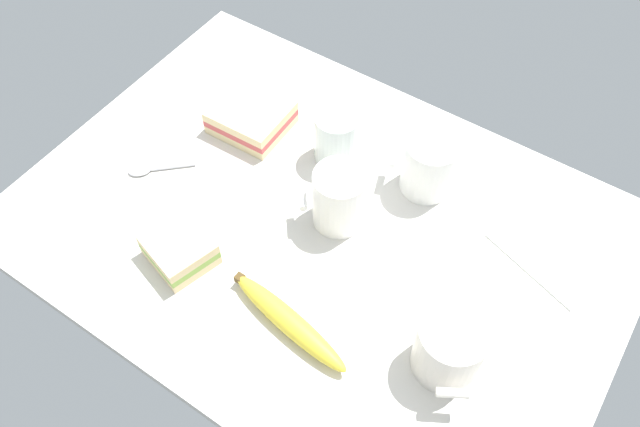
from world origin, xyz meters
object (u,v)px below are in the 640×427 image
Objects in this scene: coffee_mug_black at (449,348)px; sandwich_main at (179,249)px; glass_of_milk at (337,138)px; banana at (289,321)px; spoon at (151,169)px; sandwich_side at (251,117)px; paper_napkin at (563,243)px; coffee_mug_milky at (429,165)px; coffee_mug_spare at (339,198)px.

coffee_mug_black reaches higher than sandwich_main.
banana is at bearing 111.27° from glass_of_milk.
glass_of_milk is at bearing -140.08° from spoon.
sandwich_main is 27.54cm from sandwich_side.
coffee_mug_milky is at bearing 4.33° from paper_napkin.
coffee_mug_spare is 0.48× the size of banana.
spoon is at bearing 21.37° from paper_napkin.
sandwich_side is at bearing -114.47° from spoon.
glass_of_milk is 1.02× the size of spoon.
glass_of_milk is (-8.03, -29.00, 2.04)cm from sandwich_main.
sandwich_main is at bearing 74.52° from glass_of_milk.
coffee_mug_milky is 0.51× the size of banana.
coffee_mug_milky is at bearing -170.47° from sandwich_side.
sandwich_main and sandwich_side have the same top height.
glass_of_milk is (7.13, -10.35, -0.92)cm from coffee_mug_spare.
coffee_mug_milky is 1.17× the size of glass_of_milk.
banana is at bearing 102.72° from coffee_mug_spare.
coffee_mug_milky is 0.65× the size of paper_napkin.
coffee_mug_black reaches higher than spoon.
coffee_mug_black is 26.93cm from coffee_mug_spare.
sandwich_side is (7.34, -26.54, 0.00)cm from sandwich_main.
glass_of_milk reaches higher than sandwich_side.
sandwich_side reaches higher than spoon.
coffee_mug_spare is at bearing -129.09° from sandwich_main.
paper_napkin is (-25.86, -33.63, -1.46)cm from banana.
coffee_mug_black reaches higher than banana.
coffee_mug_milky is at bearing -96.52° from banana.
paper_napkin is at bearing -158.63° from spoon.
sandwich_main is 19.45cm from banana.
sandwich_main reaches higher than banana.
banana is at bearing 52.45° from paper_napkin.
coffee_mug_black is 38.39cm from glass_of_milk.
coffee_mug_black is 39.96cm from sandwich_main.
spoon reaches higher than paper_napkin.
glass_of_milk reaches higher than sandwich_main.
banana is (-19.44, 0.30, -0.59)cm from sandwich_main.
spoon is (14.98, -9.75, -1.82)cm from sandwich_main.
coffee_mug_spare is 24.02cm from sandwich_side.
sandwich_side is 0.76× the size of paper_napkin.
spoon is 0.55× the size of paper_napkin.
spoon is (38.06, 21.90, -4.57)cm from coffee_mug_milky.
banana reaches higher than spoon.
banana is 1.28× the size of paper_napkin.
coffee_mug_milky is at bearing -170.05° from glass_of_milk.
paper_napkin is at bearing -173.38° from glass_of_milk.
sandwich_side is 37.92cm from banana.
coffee_mug_milky is 15.30cm from glass_of_milk.
sandwich_main is at bearing -0.89° from banana.
coffee_mug_black is at bearing 157.00° from sandwich_side.
coffee_mug_spare is at bearing 25.96° from paper_napkin.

